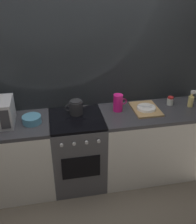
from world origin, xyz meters
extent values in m
plane|color=#6B6054|center=(0.00, 0.00, 0.00)|extent=(8.00, 8.00, 0.00)
cube|color=gray|center=(0.00, 0.33, 1.20)|extent=(3.60, 0.05, 2.40)
cube|color=#A8B2BC|center=(0.00, 0.30, 1.20)|extent=(3.58, 0.01, 2.39)
cube|color=#4C4C51|center=(0.00, 0.00, 0.43)|extent=(0.60, 0.60, 0.87)
cube|color=black|center=(0.00, 0.00, 0.89)|extent=(0.59, 0.59, 0.03)
cube|color=black|center=(0.00, -0.30, 0.45)|extent=(0.42, 0.01, 0.28)
cylinder|color=#B7B7BC|center=(-0.19, -0.32, 0.78)|extent=(0.04, 0.02, 0.04)
cylinder|color=#B7B7BC|center=(-0.06, -0.32, 0.78)|extent=(0.04, 0.02, 0.04)
cylinder|color=#B7B7BC|center=(0.06, -0.32, 0.78)|extent=(0.04, 0.02, 0.04)
cylinder|color=#B7B7BC|center=(0.19, -0.32, 0.78)|extent=(0.04, 0.02, 0.04)
cube|color=silver|center=(0.90, 0.00, 0.43)|extent=(1.20, 0.60, 0.86)
cube|color=#38383D|center=(0.90, 0.00, 0.88)|extent=(1.20, 0.60, 0.04)
cube|color=#333338|center=(-0.72, -0.14, 1.04)|extent=(0.09, 0.01, 0.21)
cylinder|color=#262628|center=(0.01, 0.10, 0.98)|extent=(0.15, 0.15, 0.15)
cylinder|color=#262628|center=(0.01, 0.10, 1.06)|extent=(0.13, 0.13, 0.02)
cone|color=#262628|center=(0.12, 0.10, 0.99)|extent=(0.10, 0.04, 0.05)
torus|color=#262628|center=(-0.07, 0.10, 0.98)|extent=(0.08, 0.01, 0.08)
cylinder|color=teal|center=(-0.48, -0.02, 0.94)|extent=(0.20, 0.20, 0.08)
cylinder|color=#E5197A|center=(0.50, 0.09, 1.00)|extent=(0.11, 0.11, 0.20)
torus|color=#E5197A|center=(0.56, 0.09, 1.01)|extent=(0.08, 0.01, 0.08)
cube|color=tan|center=(0.82, 0.04, 0.91)|extent=(0.30, 0.40, 0.02)
cylinder|color=white|center=(0.82, 0.02, 0.93)|extent=(0.22, 0.22, 0.01)
cylinder|color=white|center=(0.82, 0.02, 0.94)|extent=(0.21, 0.21, 0.01)
cylinder|color=silver|center=(0.84, 0.02, 0.95)|extent=(0.16, 0.07, 0.01)
cube|color=silver|center=(0.80, 0.03, 0.95)|extent=(0.16, 0.09, 0.00)
cylinder|color=silver|center=(1.16, 0.12, 0.94)|extent=(0.08, 0.08, 0.08)
cylinder|color=red|center=(1.16, 0.12, 0.99)|extent=(0.07, 0.07, 0.02)
cylinder|color=#E5CC72|center=(1.38, 0.03, 0.97)|extent=(0.06, 0.06, 0.13)
cylinder|color=#E5CC72|center=(1.38, 0.03, 1.05)|extent=(0.03, 0.03, 0.04)
cube|color=white|center=(1.39, 0.03, 1.08)|extent=(0.06, 0.02, 0.04)
camera|label=1|loc=(-0.23, -2.49, 2.31)|focal=41.36mm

